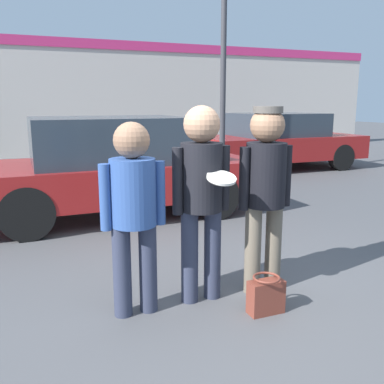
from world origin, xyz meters
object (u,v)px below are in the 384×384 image
at_px(parked_car_far, 279,141).
at_px(street_lamp, 235,4).
at_px(parked_car_near, 113,167).
at_px(handbag, 266,295).
at_px(person_middle_with_frisbee, 202,187).
at_px(person_left, 133,204).
at_px(person_right, 265,183).

height_order(parked_car_far, street_lamp, street_lamp).
bearing_deg(parked_car_near, handbag, -82.52).
distance_m(person_middle_with_frisbee, parked_car_far, 8.05).
xyz_separation_m(person_middle_with_frisbee, street_lamp, (2.93, 5.06, 2.69)).
xyz_separation_m(person_left, parked_car_near, (0.52, 3.25, -0.18)).
bearing_deg(person_middle_with_frisbee, person_right, -4.04).
height_order(person_middle_with_frisbee, street_lamp, street_lamp).
xyz_separation_m(person_right, handbag, (-0.21, -0.40, -0.87)).
bearing_deg(street_lamp, person_left, -124.80).
xyz_separation_m(parked_car_far, handbag, (-4.58, -6.76, -0.58)).
distance_m(person_middle_with_frisbee, parked_car_near, 3.23).
bearing_deg(person_left, parked_car_far, 48.64).
height_order(parked_car_near, street_lamp, street_lamp).
bearing_deg(parked_car_far, person_right, -124.51).
xyz_separation_m(person_middle_with_frisbee, parked_car_far, (4.98, 6.32, -0.29)).
distance_m(person_right, street_lamp, 6.21).
height_order(person_left, parked_car_far, person_left).
relative_size(person_left, handbag, 4.92).
distance_m(person_middle_with_frisbee, handbag, 1.05).
bearing_deg(handbag, parked_car_near, 97.48).
bearing_deg(handbag, person_middle_with_frisbee, 131.63).
bearing_deg(parked_car_far, handbag, -124.12).
height_order(person_left, parked_car_near, person_left).
xyz_separation_m(person_left, person_middle_with_frisbee, (0.61, 0.03, 0.09)).
height_order(parked_car_near, parked_car_far, parked_car_near).
bearing_deg(parked_car_near, person_middle_with_frisbee, -88.48).
distance_m(person_left, parked_car_near, 3.29).
height_order(parked_car_far, handbag, parked_car_far).
height_order(parked_car_near, handbag, parked_car_near).
relative_size(person_right, handbag, 5.27).
bearing_deg(person_middle_with_frisbee, parked_car_near, 91.52).
bearing_deg(person_left, person_right, -0.74).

